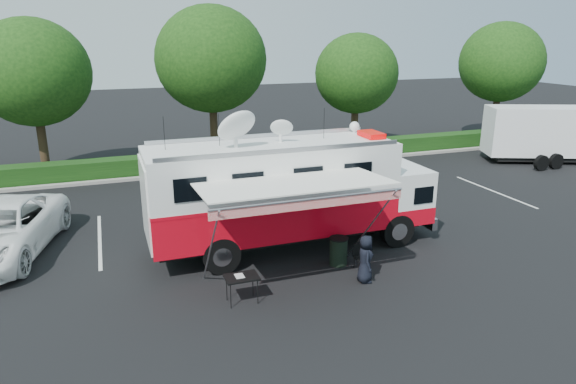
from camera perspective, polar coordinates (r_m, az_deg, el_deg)
name	(u,v)px	position (r m, az deg, el deg)	size (l,w,h in m)	color
ground_plane	(293,247)	(18.46, 0.53, -6.08)	(120.00, 120.00, 0.00)	black
back_border	(232,76)	(29.74, -6.23, 12.66)	(60.00, 6.14, 8.87)	#9E998E
stall_lines	(256,221)	(20.96, -3.62, -3.20)	(24.12, 5.50, 0.01)	silver
command_truck	(291,192)	(17.72, 0.29, 0.04)	(10.05, 2.77, 4.83)	black
awning	(296,188)	(14.54, 0.86, 0.50)	(5.49, 2.82, 3.31)	white
white_suv	(4,255)	(20.31, -29.04, -6.13)	(3.01, 6.53, 1.81)	white
person	(364,281)	(16.19, 8.47, -9.78)	(0.74, 0.48, 1.51)	black
folding_table	(242,278)	(14.59, -5.17, -9.49)	(0.94, 0.67, 0.80)	black
folding_chair	(360,254)	(16.83, 7.97, -6.86)	(0.42, 0.44, 0.82)	black
trash_bin	(338,251)	(17.00, 5.63, -6.55)	(0.63, 0.63, 0.94)	black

